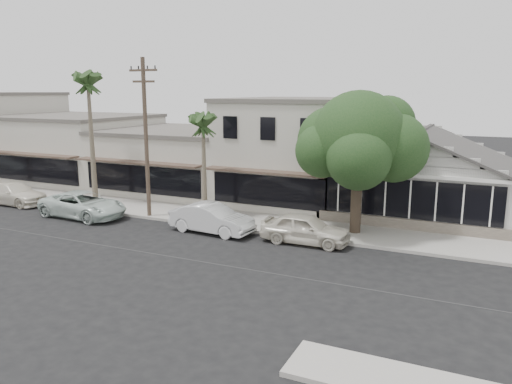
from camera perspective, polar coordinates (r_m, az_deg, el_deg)
The scene contains 14 objects.
ground at distance 20.69m, azimuth -0.54°, elevation -8.91°, with size 140.00×140.00×0.00m, color black.
sidewalk_north at distance 30.11m, azimuth -8.78°, elevation -2.33°, with size 90.00×3.50×0.15m, color #9E9991.
corner_shop at distance 30.50m, azimuth 18.37°, elevation 2.26°, with size 10.40×8.60×5.10m.
row_building_near at distance 33.25m, azimuth 4.83°, elevation 4.64°, with size 8.00×10.00×6.50m, color beige.
row_building_midnear at distance 37.43m, azimuth -8.26°, elevation 3.56°, with size 10.00×10.00×4.20m, color beige.
row_building_midfar at distance 43.99m, azimuth -19.85°, elevation 4.70°, with size 11.00×10.00×5.00m, color beige.
utility_pole at distance 28.67m, azimuth -12.47°, elevation 6.40°, with size 1.80×0.24×9.00m.
car_0 at distance 24.06m, azimuth 5.65°, elevation -4.18°, with size 1.73×4.30×1.46m, color beige.
car_1 at distance 25.83m, azimuth -5.09°, elevation -3.04°, with size 1.58×4.52×1.49m, color silver.
car_2 at distance 30.51m, azimuth -19.16°, elevation -1.38°, with size 2.45×5.32×1.48m, color silver.
car_3 at distance 35.73m, azimuth -25.99°, elevation -0.17°, with size 1.95×4.80×1.39m, color silver.
shade_tree at distance 25.31m, azimuth 11.64°, elevation 5.76°, with size 6.55×5.92×7.26m.
palm_east at distance 28.02m, azimuth -6.07°, elevation 7.77°, with size 2.64×2.64×6.37m.
palm_mid at distance 33.06m, azimuth -18.65°, elevation 11.59°, with size 3.13×3.13×8.80m.
Camera 1 is at (8.36, -17.49, 7.24)m, focal length 35.00 mm.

